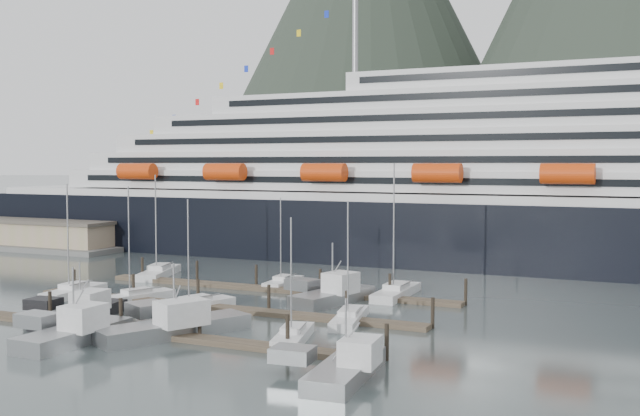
% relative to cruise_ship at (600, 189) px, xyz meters
% --- Properties ---
extents(ground, '(1600.00, 1600.00, 0.00)m').
position_rel_cruise_ship_xyz_m(ground, '(-30.03, -54.94, -12.04)').
color(ground, '#475352').
rests_on(ground, ground).
extents(cruise_ship, '(210.00, 30.40, 50.30)m').
position_rel_cruise_ship_xyz_m(cruise_ship, '(0.00, 0.00, 0.00)').
color(cruise_ship, black).
rests_on(cruise_ship, ground).
extents(warehouse, '(46.00, 20.00, 5.80)m').
position_rel_cruise_ship_xyz_m(warehouse, '(-102.03, -12.94, -9.79)').
color(warehouse, '#595956').
rests_on(warehouse, ground).
extents(dock_near, '(48.18, 2.28, 3.20)m').
position_rel_cruise_ship_xyz_m(dock_near, '(-34.95, -64.89, -11.73)').
color(dock_near, '#41362A').
rests_on(dock_near, ground).
extents(dock_mid, '(48.18, 2.28, 3.20)m').
position_rel_cruise_ship_xyz_m(dock_mid, '(-34.95, -51.89, -11.73)').
color(dock_mid, '#41362A').
rests_on(dock_mid, ground).
extents(dock_far, '(48.18, 2.28, 3.20)m').
position_rel_cruise_ship_xyz_m(dock_far, '(-34.95, -38.89, -11.73)').
color(dock_far, '#41362A').
rests_on(dock_far, ground).
extents(sailboat_a, '(3.66, 9.71, 13.99)m').
position_rel_cruise_ship_xyz_m(sailboat_a, '(-54.97, -52.03, -11.61)').
color(sailboat_a, silver).
rests_on(sailboat_a, ground).
extents(sailboat_b, '(5.27, 9.43, 13.69)m').
position_rel_cruise_ship_xyz_m(sailboat_b, '(-46.22, -51.28, -11.63)').
color(sailboat_b, silver).
rests_on(sailboat_b, ground).
extents(sailboat_c, '(5.43, 9.48, 12.46)m').
position_rel_cruise_ship_xyz_m(sailboat_c, '(-37.10, -52.66, -11.63)').
color(sailboat_c, silver).
rests_on(sailboat_c, ground).
extents(sailboat_d, '(4.46, 10.31, 12.60)m').
position_rel_cruise_ship_xyz_m(sailboat_d, '(-19.30, -51.84, -11.64)').
color(sailboat_d, silver).
rests_on(sailboat_d, ground).
extents(sailboat_e, '(6.26, 11.50, 14.86)m').
position_rel_cruise_ship_xyz_m(sailboat_e, '(-55.39, -34.95, -11.60)').
color(sailboat_e, silver).
rests_on(sailboat_e, ground).
extents(sailboat_f, '(2.80, 8.26, 11.92)m').
position_rel_cruise_ship_xyz_m(sailboat_f, '(-35.64, -34.95, -11.64)').
color(sailboat_f, silver).
rests_on(sailboat_f, ground).
extents(sailboat_g, '(3.06, 11.43, 16.44)m').
position_rel_cruise_ship_xyz_m(sailboat_g, '(-19.83, -36.09, -11.59)').
color(sailboat_g, silver).
rests_on(sailboat_g, ground).
extents(sailboat_h, '(4.54, 8.68, 11.57)m').
position_rel_cruise_ship_xyz_m(sailboat_h, '(-20.87, -61.15, -11.64)').
color(sailboat_h, silver).
rests_on(sailboat_h, ground).
extents(trawler_a, '(8.82, 12.17, 6.51)m').
position_rel_cruise_ship_xyz_m(trawler_a, '(-44.56, -62.39, -11.19)').
color(trawler_a, black).
rests_on(trawler_a, ground).
extents(trawler_b, '(8.74, 11.48, 7.44)m').
position_rel_cruise_ship_xyz_m(trawler_b, '(-38.30, -69.94, -11.10)').
color(trawler_b, gray).
rests_on(trawler_b, ground).
extents(trawler_c, '(12.14, 14.72, 7.45)m').
position_rel_cruise_ship_xyz_m(trawler_c, '(-31.89, -63.88, -11.10)').
color(trawler_c, gray).
rests_on(trawler_c, ground).
extents(trawler_d, '(8.43, 11.36, 6.58)m').
position_rel_cruise_ship_xyz_m(trawler_d, '(-12.15, -69.96, -11.18)').
color(trawler_d, gray).
rests_on(trawler_d, ground).
extents(trawler_e, '(9.56, 12.23, 7.61)m').
position_rel_cruise_ship_xyz_m(trawler_e, '(-25.26, -42.91, -11.09)').
color(trawler_e, gray).
rests_on(trawler_e, ground).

